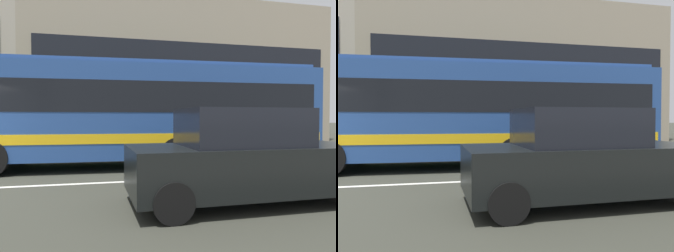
# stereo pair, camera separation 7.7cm
# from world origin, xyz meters

# --- Properties ---
(hedge_row_far) EXTENTS (19.84, 1.10, 1.02)m
(hedge_row_far) POSITION_xyz_m (3.63, 6.05, 0.51)
(hedge_row_far) COLOR #21561F
(hedge_row_far) RESTS_ON ground_plane
(apartment_block_right) EXTENTS (19.54, 11.70, 9.02)m
(apartment_block_right) POSITION_xyz_m (9.48, 16.12, 4.51)
(apartment_block_right) COLOR tan
(apartment_block_right) RESTS_ON ground_plane
(transit_bus) EXTENTS (10.94, 2.95, 3.29)m
(transit_bus) POSITION_xyz_m (5.59, 2.36, 1.81)
(transit_bus) COLOR #274C93
(transit_bus) RESTS_ON ground_plane
(sedan_oncoming) EXTENTS (4.44, 1.89, 1.74)m
(sedan_oncoming) POSITION_xyz_m (6.62, -2.36, 0.82)
(sedan_oncoming) COLOR black
(sedan_oncoming) RESTS_ON ground_plane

